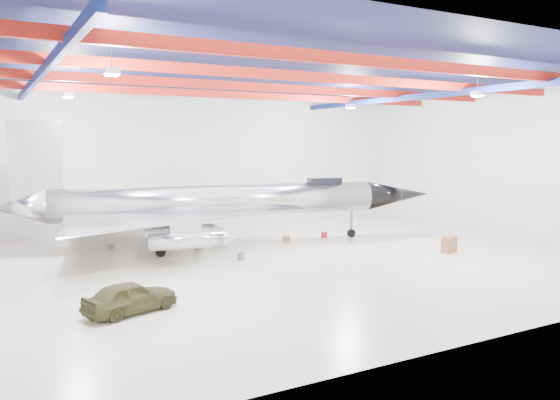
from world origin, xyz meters
TOP-DOWN VIEW (x-y plane):
  - floor at (0.00, 0.00)m, footprint 40.00×40.00m
  - wall_back at (0.00, 15.00)m, footprint 40.00×0.00m
  - wall_right at (20.00, 0.00)m, footprint 0.00×30.00m
  - ceiling at (0.00, 0.00)m, footprint 40.00×40.00m
  - ceiling_structure at (0.00, 0.00)m, footprint 39.50×29.50m
  - jet_aircraft at (-0.56, 6.25)m, footprint 30.26×20.23m
  - jeep at (-9.50, -5.84)m, footprint 4.19×2.66m
  - desk at (11.24, -3.10)m, footprint 1.22×0.83m
  - crate_ply at (-2.36, 5.67)m, footprint 0.56×0.49m
  - toolbox_red at (-3.78, 8.30)m, footprint 0.44×0.38m
  - engine_drum at (-1.29, 1.25)m, footprint 0.55×0.55m
  - parts_bin at (3.98, 5.15)m, footprint 0.65×0.60m
  - crate_small at (-7.43, 8.31)m, footprint 0.40×0.32m
  - tool_chest at (7.25, 5.27)m, footprint 0.47×0.47m
  - oil_barrel at (-0.49, 6.82)m, footprint 0.65×0.54m
  - spares_box at (-0.72, 10.28)m, footprint 0.38×0.38m

SIDE VIEW (x-z plane):
  - floor at x=0.00m, z-range 0.00..0.00m
  - toolbox_red at x=-3.78m, z-range 0.00..0.27m
  - crate_small at x=-7.43m, z-range 0.00..0.27m
  - spares_box at x=-0.72m, z-range 0.00..0.31m
  - crate_ply at x=-2.36m, z-range 0.00..0.34m
  - parts_bin at x=3.98m, z-range 0.00..0.37m
  - engine_drum at x=-1.29m, z-range 0.00..0.40m
  - tool_chest at x=7.25m, z-range 0.00..0.41m
  - oil_barrel at x=-0.49m, z-range 0.00..0.43m
  - desk at x=11.24m, z-range 0.00..1.02m
  - jeep at x=-9.50m, z-range 0.00..1.33m
  - jet_aircraft at x=-0.56m, z-range -1.43..6.87m
  - wall_back at x=0.00m, z-range -14.50..25.50m
  - wall_right at x=20.00m, z-range -9.50..20.50m
  - ceiling_structure at x=0.00m, z-range 9.79..10.86m
  - ceiling at x=0.00m, z-range 11.00..11.00m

